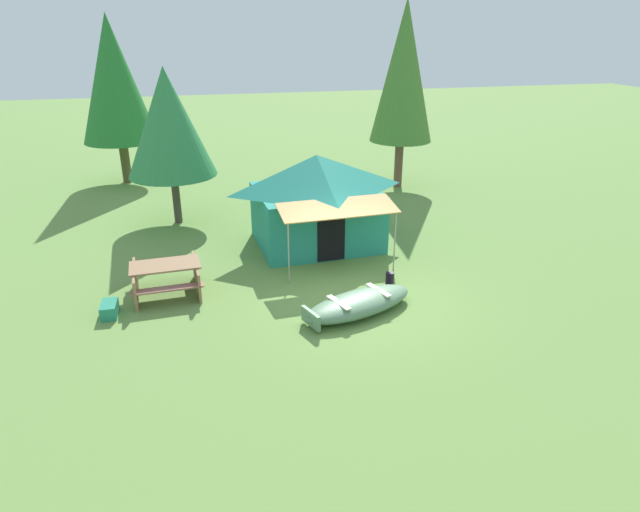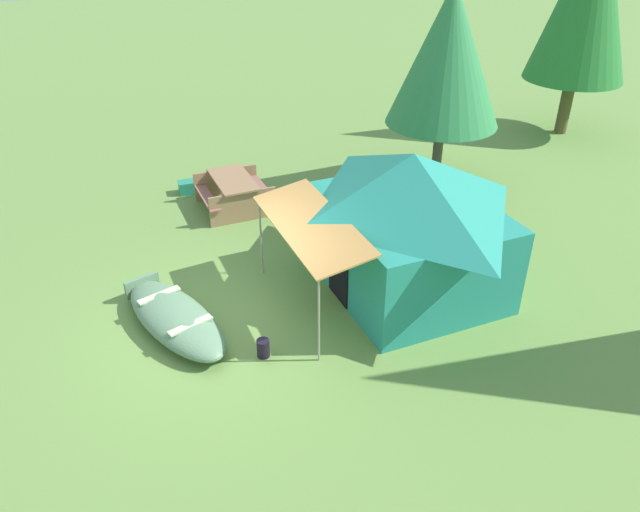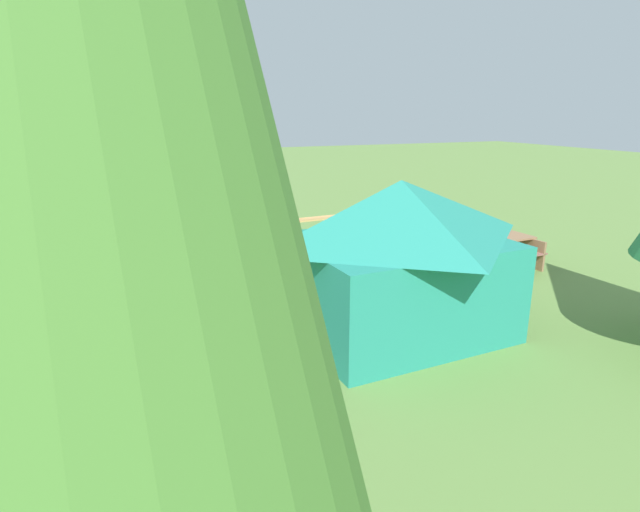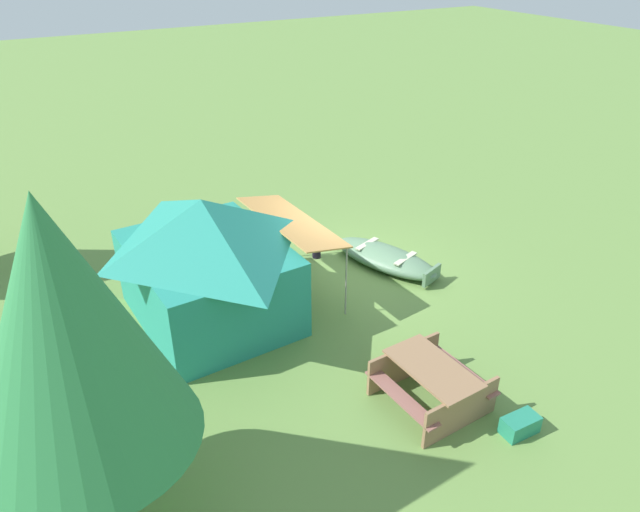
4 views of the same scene
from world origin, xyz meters
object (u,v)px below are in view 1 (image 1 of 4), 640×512
Objects in this scene: fuel_can at (390,278)px; pine_tree_far_center at (114,80)px; beached_rowboat at (358,303)px; cooler_box at (109,309)px; canvas_cabin_tent at (317,199)px; picnic_table at (166,275)px; pine_tree_back_left at (404,72)px; pine_tree_back_right at (168,123)px.

fuel_can is 13.89m from pine_tree_far_center.
cooler_box is at bearing 167.73° from beached_rowboat.
fuel_can is (1.18, 1.21, -0.08)m from beached_rowboat.
beached_rowboat is 4.41m from canvas_cabin_tent.
pine_tree_back_left is (8.65, 7.43, 3.80)m from picnic_table.
beached_rowboat is 0.46× the size of pine_tree_far_center.
pine_tree_far_center is (-0.46, 11.42, 3.80)m from cooler_box.
pine_tree_back_left is 10.82m from pine_tree_far_center.
cooler_box is 13.51m from pine_tree_back_left.
pine_tree_back_left is (4.47, 5.15, 2.92)m from canvas_cabin_tent.
beached_rowboat is 14.35m from pine_tree_far_center.
pine_tree_back_left reaches higher than beached_rowboat.
pine_tree_back_left is (9.88, 8.25, 4.12)m from cooler_box.
beached_rowboat is at bearing -65.18° from pine_tree_far_center.
pine_tree_back_left is at bearing 40.67° from picnic_table.
canvas_cabin_tent is at bearing -54.77° from pine_tree_far_center.
pine_tree_back_right is at bearing -164.63° from pine_tree_back_left.
fuel_can is at bearing -112.14° from pine_tree_back_left.
pine_tree_back_right is (-5.04, 5.90, 3.02)m from fuel_can.
pine_tree_back_left reaches higher than picnic_table.
beached_rowboat is 8.60m from pine_tree_back_right.
picnic_table reaches higher than fuel_can.
pine_tree_far_center is (-5.88, 8.32, 2.60)m from canvas_cabin_tent.
canvas_cabin_tent is 6.86× the size of cooler_box.
picnic_table is at bearing -151.41° from canvas_cabin_tent.
canvas_cabin_tent is 6.35m from cooler_box.
fuel_can is at bearing -8.27° from picnic_table.
cooler_box is at bearing -146.41° from picnic_table.
picnic_table is 0.35× the size of pine_tree_back_right.
picnic_table is 0.27× the size of pine_tree_far_center.
pine_tree_back_right is (0.28, 5.13, 2.70)m from picnic_table.
canvas_cabin_tent is at bearing 29.77° from cooler_box.
picnic_table is at bearing 33.59° from cooler_box.
pine_tree_back_left reaches higher than cooler_box.
beached_rowboat is at bearing -134.44° from fuel_can.
cooler_box is 0.09× the size of pine_tree_back_left.
pine_tree_far_center reaches higher than picnic_table.
beached_rowboat is 4.59m from picnic_table.
canvas_cabin_tent is 2.41× the size of picnic_table.
cooler_box is 0.12× the size of pine_tree_back_right.
beached_rowboat is 0.61× the size of pine_tree_back_right.
cooler_box is at bearing -150.23° from canvas_cabin_tent.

